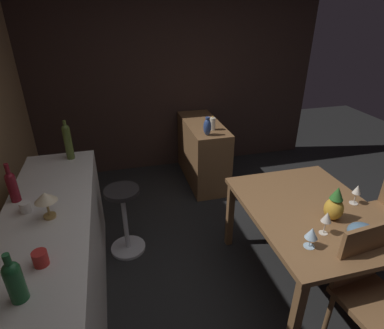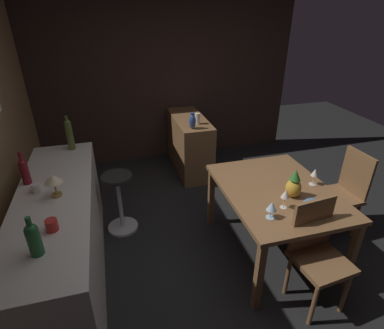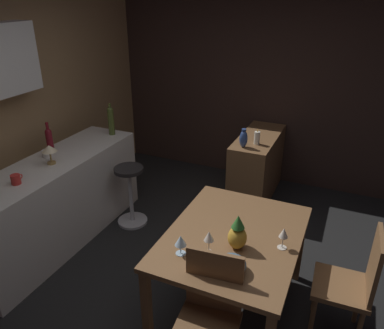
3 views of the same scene
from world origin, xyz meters
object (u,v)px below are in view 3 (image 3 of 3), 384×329
Objects in this scene: counter_lamp at (49,150)px; vase_ceramic_blue at (244,139)px; chair_near_window at (209,315)px; wine_bottle_olive at (111,120)px; pineapple_centerpiece at (237,234)px; wine_glass_right at (284,234)px; wine_bottle_ruby at (49,138)px; cup_red at (16,179)px; wine_glass_center at (181,241)px; dining_table at (233,243)px; fruit_bowl at (231,264)px; sideboard_cabinet at (257,166)px; chair_by_doorway at (353,283)px; cup_white at (46,153)px; pillar_candle_tall at (257,138)px; wine_glass_left at (209,237)px; bar_stool at (131,194)px.

counter_lamp is 0.89× the size of vase_ceramic_blue.
wine_bottle_olive is at bearing 48.18° from chair_near_window.
wine_bottle_olive reaches higher than pineapple_centerpiece.
wine_bottle_ruby reaches higher than wine_glass_right.
wine_bottle_olive reaches higher than wine_bottle_ruby.
wine_bottle_ruby is 2.57× the size of cup_red.
vase_ceramic_blue is (0.43, -1.46, -0.16)m from wine_bottle_olive.
wine_glass_right is 1.72m from vase_ceramic_blue.
wine_glass_right is 1.10× the size of wine_glass_center.
dining_table is 6.44× the size of fruit_bowl.
sideboard_cabinet is 2.20m from chair_by_doorway.
counter_lamp is (-0.92, 0.06, -0.03)m from wine_bottle_olive.
fruit_bowl is 0.66× the size of wine_bottle_ruby.
dining_table is at bearing -97.70° from cup_white.
dining_table is 11.90× the size of cup_white.
wine_bottle_olive is (1.09, 1.85, 0.42)m from dining_table.
dining_table is 1.72m from pillar_candle_tall.
cup_white is (0.29, 2.45, 0.07)m from wine_glass_right.
cup_white is at bearing 126.43° from vase_ceramic_blue.
wine_bottle_ruby is (1.05, 2.22, 0.51)m from chair_near_window.
wine_glass_right is at bearing -66.93° from pineapple_centerpiece.
wine_glass_left is 0.82× the size of vase_ceramic_blue.
counter_lamp reaches higher than bar_stool.
dining_table is 1.96m from counter_lamp.
dining_table is at bearing -170.38° from pillar_candle_tall.
bar_stool is at bearing -24.22° from cup_red.
chair_near_window is 2.34m from cup_white.
chair_by_doorway is 1.36× the size of bar_stool.
pillar_candle_tall reaches higher than fruit_bowl.
wine_glass_center is 1.31× the size of cup_red.
bar_stool is at bearing 53.28° from fruit_bowl.
wine_glass_right is at bearing -60.85° from wine_glass_center.
wine_glass_left is at bearing -90.01° from cup_red.
wine_glass_right is 2.49m from wine_bottle_olive.
sideboard_cabinet is 2.46m from counter_lamp.
cup_white is (0.28, 2.08, 0.28)m from dining_table.
pineapple_centerpiece is (0.23, -0.34, 0.01)m from wine_glass_center.
wine_bottle_olive is 0.92m from counter_lamp.
pineapple_centerpiece is at bearing -104.61° from wine_bottle_ruby.
wine_glass_center is at bearing -132.67° from wine_bottle_olive.
wine_bottle_ruby is at bearing 78.36° from dining_table.
vase_ceramic_blue is at bearing 26.59° from wine_glass_right.
chair_by_doorway is 2.00m from pillar_candle_tall.
wine_glass_right is at bearing -33.74° from fruit_bowl.
chair_near_window is at bearing 151.35° from wine_glass_right.
wine_glass_center is 1.92m from cup_white.
cup_red is at bearing 97.66° from chair_by_doorway.
chair_by_doorway reaches higher than chair_near_window.
counter_lamp is at bearing 74.38° from fruit_bowl.
pineapple_centerpiece is at bearing -122.60° from wine_bottle_olive.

